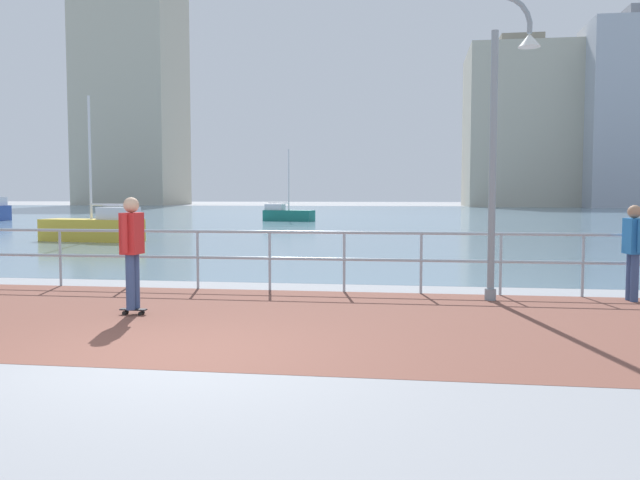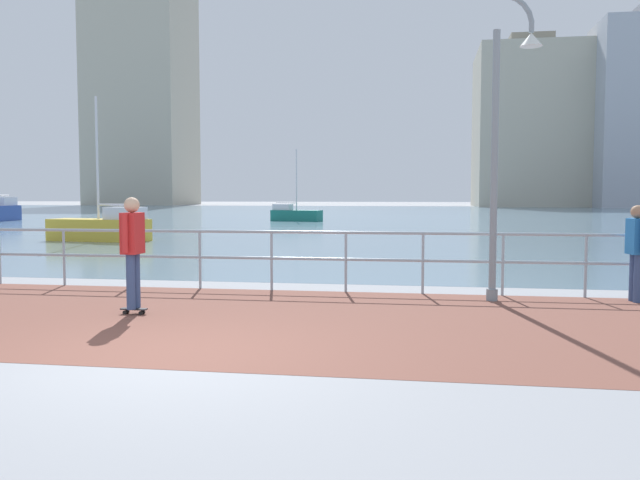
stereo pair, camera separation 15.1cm
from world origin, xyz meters
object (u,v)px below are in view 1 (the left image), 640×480
skateboarder (132,244)px  lamppost (504,133)px  bystander (633,245)px  sailboat_navy (95,227)px  sailboat_yellow (287,214)px

skateboarder → lamppost: bearing=20.4°
lamppost → skateboarder: (-5.60, -2.09, -1.76)m
bystander → sailboat_navy: (-15.76, 11.97, -0.42)m
skateboarder → sailboat_navy: bearing=119.0°
lamppost → bystander: 2.89m
lamppost → skateboarder: 6.23m
lamppost → skateboarder: bearing=-159.6°
bystander → sailboat_yellow: (-12.07, 31.66, -0.49)m
skateboarder → sailboat_navy: (-7.97, 14.35, -0.53)m
sailboat_navy → lamppost: bearing=-42.1°
skateboarder → sailboat_navy: sailboat_navy is taller
skateboarder → sailboat_yellow: size_ratio=0.36×
lamppost → sailboat_yellow: 33.52m
bystander → sailboat_yellow: 33.88m
lamppost → bystander: lamppost is taller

